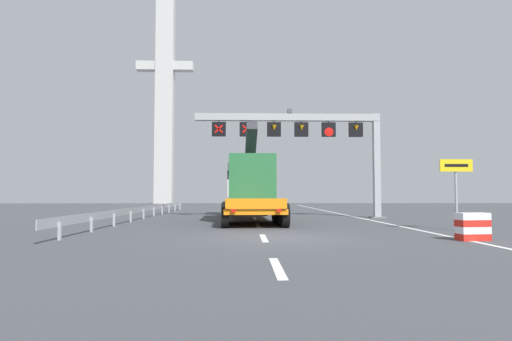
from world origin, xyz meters
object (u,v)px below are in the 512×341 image
object	(u,v)px
overhead_lane_gantry	(310,133)
bridge_pylon_distant	(165,90)
crash_barrier_striped	(473,227)
heavy_haul_truck_orange	(248,186)
exit_sign_yellow	(456,177)

from	to	relation	value
overhead_lane_gantry	bridge_pylon_distant	size ratio (longest dim) A/B	0.34
overhead_lane_gantry	crash_barrier_striped	distance (m)	14.52
heavy_haul_truck_orange	exit_sign_yellow	bearing A→B (deg)	-46.60
crash_barrier_striped	bridge_pylon_distant	world-z (taller)	bridge_pylon_distant
heavy_haul_truck_orange	exit_sign_yellow	xyz separation A→B (m)	(8.56, -9.05, 0.22)
exit_sign_yellow	crash_barrier_striped	bearing A→B (deg)	-109.92
exit_sign_yellow	bridge_pylon_distant	world-z (taller)	bridge_pylon_distant
heavy_haul_truck_orange	bridge_pylon_distant	xyz separation A→B (m)	(-12.86, 42.03, 16.06)
heavy_haul_truck_orange	exit_sign_yellow	world-z (taller)	heavy_haul_truck_orange
overhead_lane_gantry	heavy_haul_truck_orange	bearing A→B (deg)	-173.75
heavy_haul_truck_orange	crash_barrier_striped	xyz separation A→B (m)	(7.20, -12.82, -1.54)
heavy_haul_truck_orange	crash_barrier_striped	distance (m)	14.78
heavy_haul_truck_orange	crash_barrier_striped	size ratio (longest dim) A/B	13.37
crash_barrier_striped	heavy_haul_truck_orange	bearing A→B (deg)	119.31
overhead_lane_gantry	bridge_pylon_distant	world-z (taller)	bridge_pylon_distant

